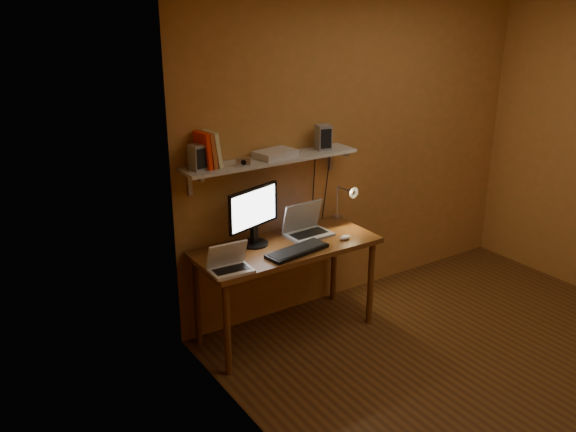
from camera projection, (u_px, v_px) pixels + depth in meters
room at (523, 198)px, 3.84m from camera, size 3.44×3.24×2.64m
desk at (286, 255)px, 4.58m from camera, size 1.40×0.60×0.75m
wall_shelf at (272, 160)px, 4.49m from camera, size 1.40×0.25×0.21m
monitor at (254, 213)px, 4.46m from camera, size 0.48×0.26×0.44m
laptop at (306, 226)px, 4.72m from camera, size 0.35×0.26×0.25m
netbook at (229, 263)px, 4.10m from camera, size 0.29×0.21×0.20m
keyboard at (297, 251)px, 4.40m from camera, size 0.51×0.24×0.03m
mouse at (345, 237)px, 4.64m from camera, size 0.10×0.07×0.03m
desk_lamp at (346, 198)px, 4.91m from camera, size 0.09×0.23×0.38m
speaker_left at (198, 157)px, 4.15m from camera, size 0.11×0.11×0.18m
speaker_right at (323, 137)px, 4.69m from camera, size 0.13×0.13×0.19m
books at (208, 150)px, 4.20m from camera, size 0.15×0.18×0.25m
shelf_camera at (243, 162)px, 4.27m from camera, size 0.11×0.06×0.06m
router at (275, 154)px, 4.50m from camera, size 0.32×0.24×0.05m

